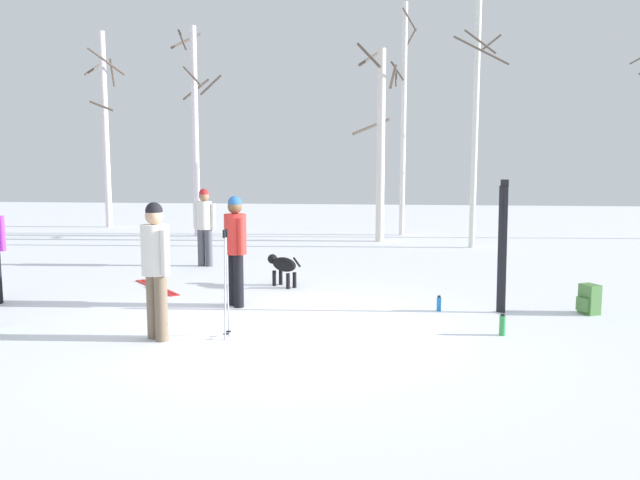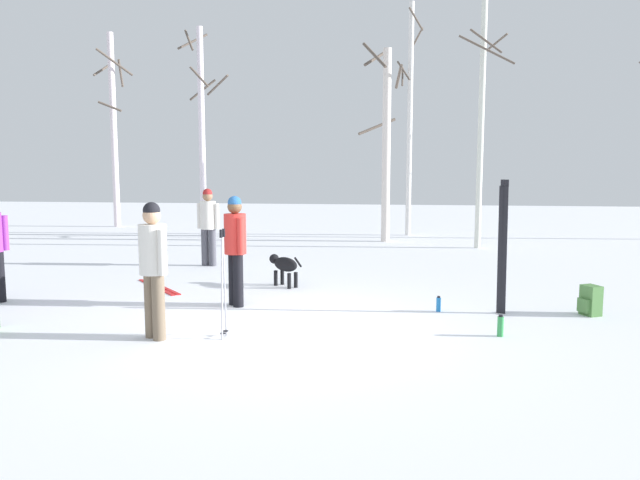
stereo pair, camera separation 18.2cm
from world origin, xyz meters
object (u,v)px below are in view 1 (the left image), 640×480
Objects in this scene: birch_tree_0 at (105,127)px; water_bottle_1 at (439,304)px; person_2 at (235,244)px; ski_poles_0 at (226,281)px; person_1 at (156,262)px; backpack_0 at (589,300)px; birch_tree_2 at (380,141)px; birch_tree_3 at (403,118)px; birch_tree_1 at (195,127)px; person_3 at (204,222)px; ski_pair_lying_0 at (156,287)px; birch_tree_4 at (476,113)px; ski_pair_planted_0 at (502,247)px; water_bottle_0 at (502,325)px; dog at (283,265)px.

water_bottle_1 is at bearing -46.76° from birch_tree_0.
person_2 reaches higher than ski_poles_0.
backpack_0 is (5.77, 2.06, -0.77)m from person_1.
birch_tree_0 is (-13.56, 12.02, 3.52)m from backpack_0.
person_1 is 0.89m from ski_poles_0.
person_2 is 9.32m from birch_tree_2.
birch_tree_3 is (-0.42, 10.65, 3.72)m from water_bottle_1.
birch_tree_1 reaches higher than person_2.
person_2 is 1.25× the size of ski_poles_0.
water_bottle_1 is at bearing -36.99° from person_3.
ski_pair_lying_0 is at bearing -59.49° from birch_tree_0.
birch_tree_4 is at bearing 79.14° from water_bottle_1.
birch_tree_3 is at bearing 75.92° from person_2.
backpack_0 is at bearing 3.35° from ski_pair_planted_0.
birch_tree_0 is (-6.45, 10.95, 3.73)m from ski_pair_lying_0.
person_2 is at bearing -178.76° from water_bottle_1.
person_3 is 8.75m from birch_tree_3.
birch_tree_0 is 13.61m from birch_tree_4.
birch_tree_3 is at bearing 92.29° from water_bottle_1.
water_bottle_1 is 0.04× the size of birch_tree_2.
birch_tree_4 is (-0.72, 7.52, 3.45)m from backpack_0.
birch_tree_0 reaches higher than birch_tree_4.
backpack_0 is (7.11, -1.07, 0.20)m from ski_pair_lying_0.
person_3 is 6.78m from ski_pair_planted_0.
person_3 reaches higher than ski_pair_lying_0.
ski_pair_planted_0 is 0.27× the size of birch_tree_3.
birch_tree_1 is (-7.75, 10.81, 3.37)m from water_bottle_0.
birch_tree_3 is at bearing 97.10° from ski_pair_planted_0.
birch_tree_3 reaches higher than person_3.
ski_poles_0 is 10.73m from birch_tree_4.
birch_tree_1 reaches higher than ski_poles_0.
water_bottle_0 is at bearing -23.08° from ski_pair_lying_0.
ski_pair_planted_0 is 0.34× the size of birch_tree_2.
birch_tree_4 is (5.06, 9.58, 2.69)m from person_1.
birch_tree_2 is (-2.02, 8.80, 2.01)m from ski_pair_planted_0.
person_2 is at bearing -65.10° from person_3.
person_1 is 0.23× the size of birch_tree_3.
birch_tree_4 is at bearing -58.11° from birch_tree_3.
ski_pair_planted_0 is 4.48× the size of backpack_0.
birch_tree_1 is (-4.35, 8.00, 3.12)m from dog.
person_1 is 3.70m from dog.
birch_tree_2 is (2.47, 10.78, 2.01)m from person_1.
ski_poles_0 is at bearing -78.41° from person_2.
dog is at bearing -104.00° from birch_tree_3.
person_2 is at bearing -102.62° from birch_tree_2.
ski_pair_lying_0 is 13.25m from birch_tree_0.
person_1 is 3.90× the size of backpack_0.
ski_poles_0 is at bearing -53.71° from ski_pair_lying_0.
birch_tree_4 reaches higher than backpack_0.
birch_tree_1 reaches higher than birch_tree_2.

